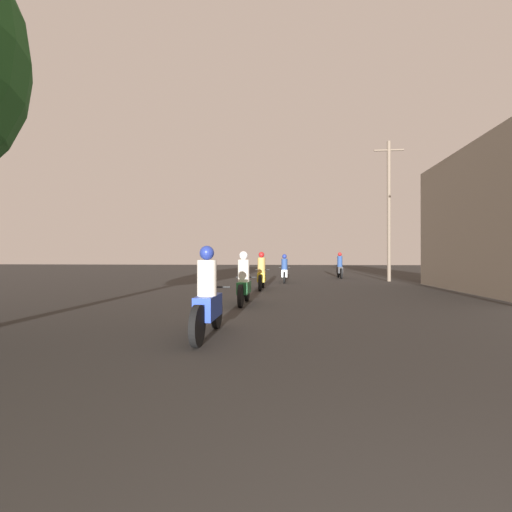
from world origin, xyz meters
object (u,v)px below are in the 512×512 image
motorcycle_green (244,283)px  utility_pole_far (389,208)px  motorcycle_yellow (262,274)px  motorcycle_blue (208,300)px  motorcycle_white (284,271)px  motorcycle_black (340,268)px

motorcycle_green → utility_pole_far: utility_pole_far is taller
utility_pole_far → motorcycle_yellow: bearing=-140.8°
motorcycle_blue → utility_pole_far: bearing=67.7°
motorcycle_white → motorcycle_yellow: bearing=-103.6°
motorcycle_yellow → motorcycle_white: motorcycle_yellow is taller
motorcycle_yellow → utility_pole_far: utility_pole_far is taller
motorcycle_yellow → motorcycle_black: (4.36, 8.17, 0.03)m
motorcycle_blue → utility_pole_far: utility_pole_far is taller
motorcycle_blue → motorcycle_yellow: bearing=92.5°
motorcycle_yellow → utility_pole_far: bearing=37.2°
motorcycle_green → motorcycle_yellow: bearing=96.5°
motorcycle_green → utility_pole_far: bearing=63.9°
motorcycle_green → motorcycle_white: size_ratio=1.02×
motorcycle_white → motorcycle_green: bearing=-97.8°
motorcycle_yellow → motorcycle_white: size_ratio=1.11×
motorcycle_blue → motorcycle_black: motorcycle_black is taller
motorcycle_white → utility_pole_far: 6.88m
motorcycle_black → utility_pole_far: bearing=-49.7°
motorcycle_green → motorcycle_black: bearing=78.7°
motorcycle_black → motorcycle_blue: bearing=-105.1°
motorcycle_blue → motorcycle_yellow: size_ratio=0.93×
motorcycle_yellow → utility_pole_far: 9.26m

